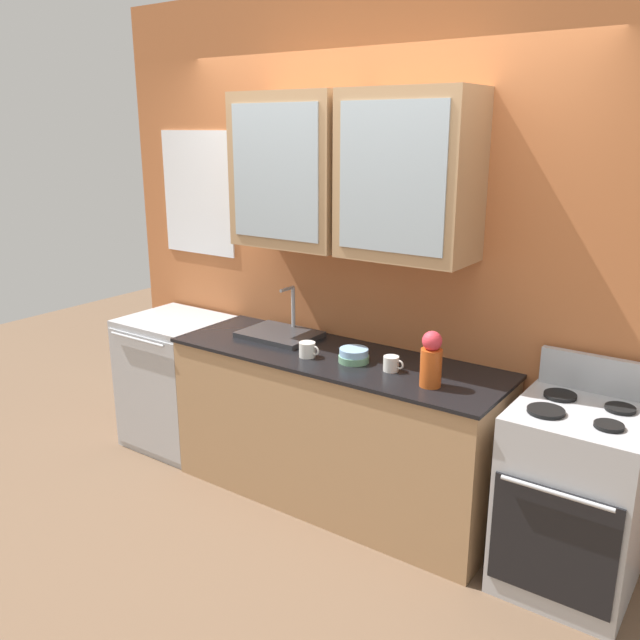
% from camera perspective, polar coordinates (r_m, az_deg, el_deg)
% --- Properties ---
extents(ground_plane, '(10.00, 10.00, 0.00)m').
position_cam_1_polar(ground_plane, '(4.04, 1.19, -14.93)').
color(ground_plane, brown).
extents(back_wall_unit, '(3.68, 0.48, 2.85)m').
position_cam_1_polar(back_wall_unit, '(3.75, 3.79, 7.87)').
color(back_wall_unit, '#B76638').
rests_on(back_wall_unit, ground_plane).
extents(counter, '(1.93, 0.63, 0.88)m').
position_cam_1_polar(counter, '(3.83, 1.23, -9.26)').
color(counter, '#A87F56').
rests_on(counter, ground_plane).
extents(stove_range, '(0.58, 0.62, 1.06)m').
position_cam_1_polar(stove_range, '(3.37, 20.82, -14.11)').
color(stove_range, '#ADAFB5').
rests_on(stove_range, ground_plane).
extents(sink_faucet, '(0.45, 0.34, 0.29)m').
position_cam_1_polar(sink_faucet, '(3.98, -3.44, -1.13)').
color(sink_faucet, '#2D2D30').
rests_on(sink_faucet, counter).
extents(bowl_stack, '(0.16, 0.16, 0.07)m').
position_cam_1_polar(bowl_stack, '(3.55, 2.91, -3.06)').
color(bowl_stack, '#669972').
rests_on(bowl_stack, counter).
extents(vase, '(0.10, 0.10, 0.28)m').
position_cam_1_polar(vase, '(3.23, 9.50, -3.38)').
color(vase, '#BF4C19').
rests_on(vase, counter).
extents(cup_near_sink, '(0.12, 0.09, 0.08)m').
position_cam_1_polar(cup_near_sink, '(3.63, -1.07, -2.55)').
color(cup_near_sink, silver).
rests_on(cup_near_sink, counter).
extents(cup_near_bowls, '(0.11, 0.08, 0.08)m').
position_cam_1_polar(cup_near_bowls, '(3.44, 6.14, -3.74)').
color(cup_near_bowls, silver).
rests_on(cup_near_bowls, counter).
extents(dishwasher, '(0.64, 0.61, 0.88)m').
position_cam_1_polar(dishwasher, '(4.60, -12.08, -5.18)').
color(dishwasher, '#ADAFB5').
rests_on(dishwasher, ground_plane).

